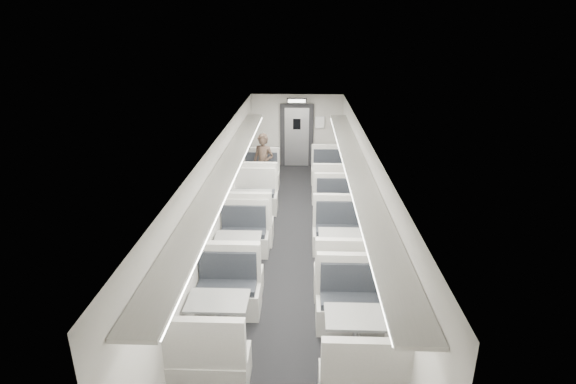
# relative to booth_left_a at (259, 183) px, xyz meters

# --- Properties ---
(room) EXTENTS (3.24, 12.24, 2.64)m
(room) POSITION_rel_booth_left_a_xyz_m (1.00, -3.06, 0.82)
(room) COLOR black
(room) RESTS_ON ground
(booth_left_a) EXTENTS (1.05, 2.12, 1.13)m
(booth_left_a) POSITION_rel_booth_left_a_xyz_m (0.00, 0.00, 0.00)
(booth_left_a) COLOR #BAB5AF
(booth_left_a) RESTS_ON room
(booth_left_b) EXTENTS (1.15, 2.34, 1.25)m
(booth_left_b) POSITION_rel_booth_left_a_xyz_m (0.00, -1.97, 0.04)
(booth_left_b) COLOR #BAB5AF
(booth_left_b) RESTS_ON room
(booth_left_c) EXTENTS (1.05, 2.12, 1.14)m
(booth_left_c) POSITION_rel_booth_left_a_xyz_m (0.00, -4.10, 0.00)
(booth_left_c) COLOR #BAB5AF
(booth_left_c) RESTS_ON room
(booth_left_d) EXTENTS (1.08, 2.19, 1.17)m
(booth_left_d) POSITION_rel_booth_left_a_xyz_m (0.00, -6.20, 0.01)
(booth_left_d) COLOR #BAB5AF
(booth_left_d) RESTS_ON room
(booth_right_a) EXTENTS (1.05, 2.13, 1.14)m
(booth_right_a) POSITION_rel_booth_left_a_xyz_m (2.00, 0.39, 0.00)
(booth_right_a) COLOR #BAB5AF
(booth_right_a) RESTS_ON room
(booth_right_b) EXTENTS (0.96, 1.95, 1.05)m
(booth_right_b) POSITION_rel_booth_left_a_xyz_m (2.00, -1.97, -0.03)
(booth_right_b) COLOR #BAB5AF
(booth_right_b) RESTS_ON room
(booth_right_c) EXTENTS (1.11, 2.25, 1.21)m
(booth_right_c) POSITION_rel_booth_left_a_xyz_m (2.00, -4.01, 0.02)
(booth_right_c) COLOR #BAB5AF
(booth_right_c) RESTS_ON room
(booth_right_d) EXTENTS (1.09, 2.21, 1.18)m
(booth_right_d) POSITION_rel_booth_left_a_xyz_m (2.00, -6.52, 0.02)
(booth_right_d) COLOR #BAB5AF
(booth_right_d) RESTS_ON room
(passenger) EXTENTS (0.74, 0.61, 1.72)m
(passenger) POSITION_rel_booth_left_a_xyz_m (0.11, 0.21, 0.48)
(passenger) COLOR black
(passenger) RESTS_ON room
(window_a) EXTENTS (0.02, 1.18, 0.84)m
(window_a) POSITION_rel_booth_left_a_xyz_m (-0.49, 0.34, 0.97)
(window_a) COLOR black
(window_a) RESTS_ON room
(window_b) EXTENTS (0.02, 1.18, 0.84)m
(window_b) POSITION_rel_booth_left_a_xyz_m (-0.49, -1.86, 0.97)
(window_b) COLOR black
(window_b) RESTS_ON room
(window_c) EXTENTS (0.02, 1.18, 0.84)m
(window_c) POSITION_rel_booth_left_a_xyz_m (-0.49, -4.06, 0.97)
(window_c) COLOR black
(window_c) RESTS_ON room
(window_d) EXTENTS (0.02, 1.18, 0.84)m
(window_d) POSITION_rel_booth_left_a_xyz_m (-0.49, -6.26, 0.97)
(window_d) COLOR black
(window_d) RESTS_ON room
(luggage_rack_left) EXTENTS (0.46, 10.40, 0.09)m
(luggage_rack_left) POSITION_rel_booth_left_a_xyz_m (-0.24, -3.36, 1.54)
(luggage_rack_left) COLOR #BAB5AF
(luggage_rack_left) RESTS_ON room
(luggage_rack_right) EXTENTS (0.46, 10.40, 0.09)m
(luggage_rack_right) POSITION_rel_booth_left_a_xyz_m (2.24, -3.36, 1.54)
(luggage_rack_right) COLOR #BAB5AF
(luggage_rack_right) RESTS_ON room
(vestibule_door) EXTENTS (1.10, 0.13, 2.10)m
(vestibule_door) POSITION_rel_booth_left_a_xyz_m (1.00, 2.87, 0.66)
(vestibule_door) COLOR black
(vestibule_door) RESTS_ON room
(exit_sign) EXTENTS (0.62, 0.12, 0.16)m
(exit_sign) POSITION_rel_booth_left_a_xyz_m (1.00, 2.38, 1.90)
(exit_sign) COLOR black
(exit_sign) RESTS_ON room
(wall_notice) EXTENTS (0.32, 0.02, 0.40)m
(wall_notice) POSITION_rel_booth_left_a_xyz_m (1.75, 2.86, 1.12)
(wall_notice) COLOR white
(wall_notice) RESTS_ON room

